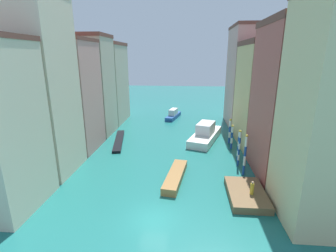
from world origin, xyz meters
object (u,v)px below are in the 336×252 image
(mooring_pole_2, at_px, (239,145))
(gondola_black, at_px, (119,141))
(person_on_dock, at_px, (252,188))
(waterfront_dock, at_px, (246,194))
(vaporetto_white, at_px, (205,134))
(mooring_pole_4, at_px, (230,131))
(mooring_pole_0, at_px, (245,155))
(motorboat_1, at_px, (173,115))
(motorboat_0, at_px, (175,176))
(mooring_pole_1, at_px, (239,148))
(mooring_pole_3, at_px, (232,136))

(mooring_pole_2, xyz_separation_m, gondola_black, (-18.70, 6.03, -2.05))
(person_on_dock, bearing_deg, waterfront_dock, 120.23)
(waterfront_dock, distance_m, vaporetto_white, 17.94)
(mooring_pole_4, xyz_separation_m, gondola_black, (-18.59, -0.89, -1.97))
(mooring_pole_0, relative_size, mooring_pole_2, 1.18)
(mooring_pole_2, distance_m, motorboat_1, 25.49)
(waterfront_dock, distance_m, person_on_dock, 1.22)
(vaporetto_white, height_order, motorboat_0, vaporetto_white)
(waterfront_dock, distance_m, motorboat_1, 34.09)
(mooring_pole_0, bearing_deg, motorboat_0, -166.88)
(mooring_pole_2, distance_m, vaporetto_white, 9.15)
(mooring_pole_4, bearing_deg, mooring_pole_1, -91.22)
(mooring_pole_2, relative_size, motorboat_1, 0.57)
(waterfront_dock, bearing_deg, mooring_pole_2, 84.78)
(mooring_pole_1, distance_m, mooring_pole_3, 6.29)
(vaporetto_white, xyz_separation_m, motorboat_1, (-6.50, 15.04, -0.28))
(person_on_dock, xyz_separation_m, mooring_pole_2, (0.53, 10.09, 0.86))
(mooring_pole_4, relative_size, gondola_black, 0.39)
(mooring_pole_2, relative_size, mooring_pole_3, 1.13)
(mooring_pole_0, height_order, mooring_pole_1, mooring_pole_0)
(waterfront_dock, bearing_deg, vaporetto_white, 100.03)
(mooring_pole_3, height_order, vaporetto_white, mooring_pole_3)
(mooring_pole_0, distance_m, motorboat_1, 29.60)
(vaporetto_white, distance_m, gondola_black, 14.89)
(mooring_pole_4, distance_m, vaporetto_white, 4.21)
(gondola_black, bearing_deg, person_on_dock, -41.57)
(mooring_pole_2, distance_m, motorboat_0, 10.69)
(mooring_pole_0, height_order, mooring_pole_4, mooring_pole_0)
(mooring_pole_3, bearing_deg, motorboat_1, 118.78)
(mooring_pole_4, xyz_separation_m, motorboat_0, (-8.26, -13.31, -1.73))
(waterfront_dock, xyz_separation_m, mooring_pole_4, (0.76, 16.42, 1.79))
(gondola_black, relative_size, motorboat_0, 1.37)
(motorboat_0, relative_size, motorboat_1, 1.02)
(person_on_dock, xyz_separation_m, mooring_pole_0, (0.41, 5.62, 1.27))
(waterfront_dock, bearing_deg, mooring_pole_3, 87.13)
(mooring_pole_0, xyz_separation_m, mooring_pole_1, (-0.18, 2.60, -0.14))
(gondola_black, height_order, motorboat_0, motorboat_0)
(mooring_pole_4, bearing_deg, mooring_pole_0, -90.05)
(waterfront_dock, height_order, mooring_pole_1, mooring_pole_1)
(mooring_pole_4, height_order, gondola_black, mooring_pole_4)
(person_on_dock, xyz_separation_m, motorboat_1, (-9.97, 33.28, -0.57))
(mooring_pole_3, relative_size, vaporetto_white, 0.35)
(person_on_dock, relative_size, motorboat_1, 0.18)
(mooring_pole_1, height_order, mooring_pole_4, mooring_pole_1)
(mooring_pole_3, height_order, motorboat_0, mooring_pole_3)
(motorboat_1, bearing_deg, mooring_pole_2, -65.65)
(mooring_pole_3, relative_size, mooring_pole_4, 0.92)
(gondola_black, bearing_deg, vaporetto_white, 8.21)
(mooring_pole_1, relative_size, motorboat_1, 0.64)
(mooring_pole_2, relative_size, motorboat_0, 0.56)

